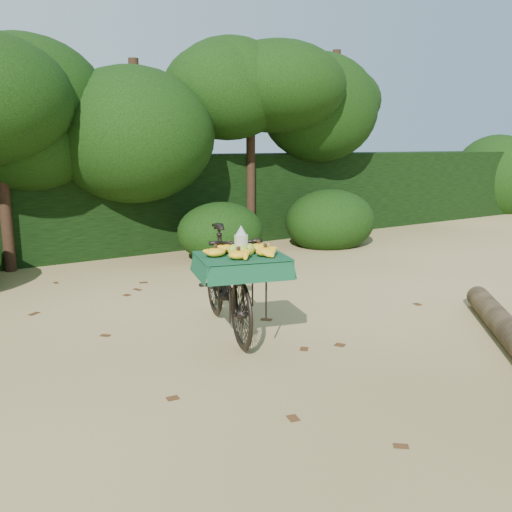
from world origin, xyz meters
TOP-DOWN VIEW (x-y plane):
  - ground at (0.00, 0.00)m, footprint 80.00×80.00m
  - vendor_bicycle at (-0.26, 0.93)m, footprint 1.16×2.01m
  - hedge_backdrop at (0.00, 6.30)m, footprint 26.00×1.80m
  - tree_row at (-0.65, 5.50)m, footprint 14.50×2.00m
  - bush_clumps at (0.50, 4.30)m, footprint 8.80×1.70m
  - leaf_litter at (0.00, 0.65)m, footprint 7.00×7.30m

SIDE VIEW (x-z plane):
  - ground at x=0.00m, z-range 0.00..0.00m
  - leaf_litter at x=0.00m, z-range 0.00..0.01m
  - bush_clumps at x=0.50m, z-range 0.00..0.90m
  - vendor_bicycle at x=-0.26m, z-range 0.01..1.17m
  - hedge_backdrop at x=0.00m, z-range 0.00..1.80m
  - tree_row at x=-0.65m, z-range 0.00..4.00m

